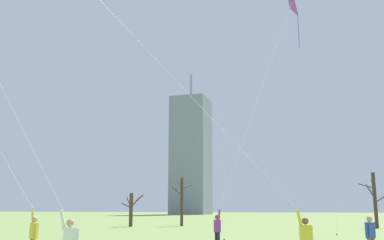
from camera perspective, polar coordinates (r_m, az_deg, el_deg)
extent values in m
cube|color=purple|center=(20.43, 3.29, -13.53)|extent=(0.37, 0.39, 0.54)
sphere|color=brown|center=(20.42, 3.28, -12.44)|extent=(0.22, 0.22, 0.22)
cylinder|color=purple|center=(20.62, 3.04, -13.61)|extent=(0.09, 0.09, 0.55)
cylinder|color=purple|center=(20.22, 3.52, -12.21)|extent=(0.20, 0.21, 0.56)
cube|color=purple|center=(15.87, 12.80, 14.63)|extent=(0.34, 0.94, 0.87)
cylinder|color=black|center=(15.87, 12.80, 14.63)|extent=(0.30, 0.23, 0.53)
cylinder|color=purple|center=(15.58, 13.61, 11.30)|extent=(0.02, 0.02, 1.31)
cylinder|color=silver|center=(17.53, 7.57, -0.03)|extent=(3.96, 5.39, 6.94)
cube|color=yellow|center=(17.01, -19.78, -13.34)|extent=(0.39, 0.35, 0.54)
sphere|color=tan|center=(17.00, -19.69, -12.03)|extent=(0.22, 0.22, 0.22)
cylinder|color=yellow|center=(16.82, -19.54, -13.50)|extent=(0.09, 0.09, 0.55)
cylinder|color=yellow|center=(17.20, -19.91, -11.73)|extent=(0.22, 0.19, 0.56)
cube|color=white|center=(12.95, -15.56, -14.42)|extent=(0.39, 0.36, 0.54)
sphere|color=tan|center=(12.93, -15.47, -12.69)|extent=(0.22, 0.22, 0.22)
cylinder|color=white|center=(12.96, -14.61, -14.61)|extent=(0.09, 0.09, 0.55)
cylinder|color=white|center=(12.93, -16.40, -12.28)|extent=(0.22, 0.19, 0.56)
cube|color=yellow|center=(14.66, 14.50, -14.06)|extent=(0.39, 0.36, 0.54)
sphere|color=brown|center=(14.65, 14.43, -12.54)|extent=(0.22, 0.22, 0.22)
cylinder|color=yellow|center=(14.79, 15.20, -14.13)|extent=(0.09, 0.09, 0.55)
cylinder|color=yellow|center=(14.53, 13.71, -12.26)|extent=(0.22, 0.19, 0.56)
cylinder|color=silver|center=(12.07, -11.90, 14.97)|extent=(8.94, 10.22, 10.73)
cube|color=#2D4CA5|center=(18.04, 22.07, -13.03)|extent=(0.37, 0.39, 0.54)
sphere|color=tan|center=(18.03, 21.97, -11.80)|extent=(0.22, 0.22, 0.22)
cylinder|color=#2D4CA5|center=(18.22, 22.47, -13.09)|extent=(0.09, 0.09, 0.55)
cylinder|color=#2D4CA5|center=(17.88, 21.67, -13.19)|extent=(0.09, 0.09, 0.55)
cylinder|color=silver|center=(29.39, 2.35, 14.03)|extent=(0.96, 2.20, 28.92)
cylinder|color=#3F3833|center=(27.57, 4.18, -15.20)|extent=(0.10, 0.10, 0.08)
cylinder|color=silver|center=(34.52, 18.23, 2.79)|extent=(1.20, 2.25, 19.91)
cylinder|color=#3F3833|center=(34.72, 18.24, -13.88)|extent=(0.10, 0.10, 0.08)
cylinder|color=#423326|center=(47.26, 22.60, -9.55)|extent=(0.34, 0.34, 5.37)
cylinder|color=#423326|center=(47.51, 23.61, -9.09)|extent=(1.81, 0.43, 1.22)
cylinder|color=#423326|center=(47.67, 21.61, -7.91)|extent=(1.44, 0.96, 0.59)
cylinder|color=#423326|center=(47.98, 22.10, -8.53)|extent=(0.76, 1.61, 1.45)
cylinder|color=#423326|center=(48.00, 22.35, -7.57)|extent=(0.20, 1.47, 0.87)
cylinder|color=#423326|center=(49.28, -1.33, -10.53)|extent=(0.32, 0.32, 5.23)
cylinder|color=#423326|center=(49.85, -0.69, -8.57)|extent=(0.86, 1.44, 0.59)
cylinder|color=#423326|center=(50.17, -1.59, -8.26)|extent=(1.06, 1.50, 0.77)
cylinder|color=#423326|center=(49.86, -1.93, -9.13)|extent=(1.48, 0.88, 1.03)
cylinder|color=#4C3828|center=(48.19, -7.90, -11.43)|extent=(0.39, 0.39, 3.50)
cylinder|color=#4C3828|center=(48.91, -7.34, -10.50)|extent=(0.34, 1.76, 1.22)
cylinder|color=#4C3828|center=(48.71, -8.14, -10.48)|extent=(1.04, 0.94, 1.10)
cylinder|color=#4C3828|center=(48.06, -8.48, -10.88)|extent=(0.91, 0.79, 0.57)
cylinder|color=#4C3828|center=(47.76, -7.11, -10.29)|extent=(1.61, 0.42, 1.28)
cube|color=gray|center=(143.91, -0.14, -4.57)|extent=(11.36, 11.65, 37.83)
cylinder|color=#99999E|center=(148.44, -0.13, 4.35)|extent=(0.80, 0.80, 8.51)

